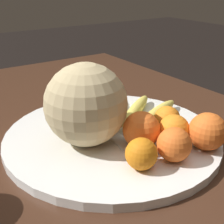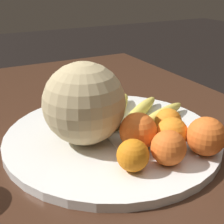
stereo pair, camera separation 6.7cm
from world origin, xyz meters
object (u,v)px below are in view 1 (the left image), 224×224
object	(u,v)px
orange_front_right	(174,130)
melon	(86,104)
fruit_bowl	(112,136)
produce_tag	(120,140)
orange_front_left	(167,119)
kitchen_table	(100,187)
orange_back_left	(141,154)
orange_top_small	(174,145)
orange_mid_center	(141,130)
orange_back_right	(207,131)
banana_bunch	(124,110)

from	to	relation	value
orange_front_right	melon	bearing A→B (deg)	-127.74
fruit_bowl	produce_tag	distance (m)	0.04
fruit_bowl	orange_front_right	size ratio (longest dim) A/B	7.27
orange_front_left	produce_tag	distance (m)	0.12
kitchen_table	fruit_bowl	size ratio (longest dim) A/B	3.19
produce_tag	orange_back_left	bearing A→B (deg)	-8.78
produce_tag	orange_top_small	bearing A→B (deg)	25.35
orange_mid_center	produce_tag	distance (m)	0.06
orange_front_left	orange_back_right	bearing A→B (deg)	7.73
kitchen_table	orange_top_small	bearing A→B (deg)	34.73
orange_top_small	orange_mid_center	bearing A→B (deg)	-165.37
kitchen_table	orange_front_left	world-z (taller)	orange_front_left
fruit_bowl	banana_bunch	distance (m)	0.10
orange_back_left	orange_back_right	xyz separation A→B (m)	(0.02, 0.15, 0.01)
orange_mid_center	orange_top_small	distance (m)	0.08
orange_front_right	orange_back_right	xyz separation A→B (m)	(0.05, 0.04, 0.01)
banana_bunch	orange_back_left	bearing A→B (deg)	-160.69
melon	banana_bunch	bearing A→B (deg)	114.13
fruit_bowl	orange_back_left	size ratio (longest dim) A/B	8.02
banana_bunch	orange_front_right	distance (m)	0.17
orange_mid_center	orange_back_right	bearing A→B (deg)	52.87
fruit_bowl	orange_front_right	world-z (taller)	orange_front_right
fruit_bowl	orange_back_right	xyz separation A→B (m)	(0.16, 0.12, 0.05)
banana_bunch	orange_mid_center	size ratio (longest dim) A/B	3.38
melon	orange_back_left	distance (m)	0.15
orange_front_right	orange_back_left	world-z (taller)	orange_front_right
orange_mid_center	kitchen_table	bearing A→B (deg)	-127.57
orange_back_left	orange_back_right	bearing A→B (deg)	83.20
banana_bunch	orange_top_small	xyz separation A→B (m)	(0.21, -0.04, 0.02)
banana_bunch	orange_mid_center	distance (m)	0.16
melon	orange_back_left	xyz separation A→B (m)	(0.14, 0.03, -0.05)
kitchen_table	orange_back_left	xyz separation A→B (m)	(0.11, 0.02, 0.13)
orange_back_right	orange_top_small	world-z (taller)	orange_back_right
orange_mid_center	orange_top_small	bearing A→B (deg)	14.63
orange_front_left	orange_back_left	world-z (taller)	same
orange_front_right	kitchen_table	bearing A→B (deg)	-122.69
orange_back_left	orange_back_right	world-z (taller)	orange_back_right
produce_tag	orange_back_right	bearing A→B (deg)	51.78
fruit_bowl	banana_bunch	size ratio (longest dim) A/B	1.85
kitchen_table	orange_front_right	distance (m)	0.20
orange_mid_center	banana_bunch	bearing A→B (deg)	156.68
fruit_bowl	produce_tag	xyz separation A→B (m)	(0.04, -0.01, 0.01)
orange_front_left	orange_back_right	world-z (taller)	orange_back_right
orange_front_left	orange_top_small	size ratio (longest dim) A/B	0.90
melon	orange_front_left	xyz separation A→B (m)	(0.06, 0.17, -0.05)
orange_mid_center	melon	bearing A→B (deg)	-134.46
kitchen_table	orange_front_right	size ratio (longest dim) A/B	23.20
orange_front_left	orange_front_right	xyz separation A→B (m)	(0.05, -0.03, 0.00)
melon	produce_tag	bearing A→B (deg)	57.71
orange_back_right	orange_top_small	size ratio (longest dim) A/B	1.16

